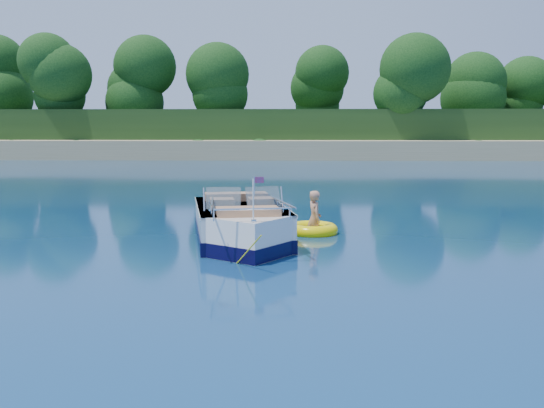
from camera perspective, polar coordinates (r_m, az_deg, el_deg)
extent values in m
plane|color=#092244|center=(12.70, -7.20, -4.46)|extent=(160.00, 160.00, 0.00)
cube|color=tan|center=(50.36, -0.45, 4.92)|extent=(170.00, 8.00, 2.00)
cube|color=black|center=(77.32, 0.34, 6.12)|extent=(170.00, 56.00, 6.00)
cylinder|color=black|center=(56.44, -19.10, 7.42)|extent=(0.44, 0.44, 3.20)
sphere|color=black|center=(56.55, -19.23, 10.50)|extent=(5.28, 5.28, 5.28)
cylinder|color=black|center=(54.32, -0.29, 8.05)|extent=(0.44, 0.44, 3.60)
sphere|color=black|center=(54.48, -0.29, 11.65)|extent=(5.94, 5.94, 5.94)
cylinder|color=black|center=(55.30, 20.99, 7.04)|extent=(0.44, 0.44, 2.60)
sphere|color=black|center=(55.37, 21.10, 9.59)|extent=(4.29, 4.29, 4.29)
cube|color=white|center=(13.86, -2.99, -2.19)|extent=(2.56, 3.93, 1.01)
cube|color=white|center=(12.18, -2.18, -3.51)|extent=(1.89, 1.89, 1.01)
cube|color=black|center=(13.89, -2.99, -2.76)|extent=(2.59, 3.97, 0.29)
cube|color=black|center=(12.20, -2.18, -4.16)|extent=(1.93, 1.93, 0.29)
cube|color=#A27456|center=(14.10, -3.12, -0.86)|extent=(1.98, 2.78, 0.10)
cube|color=white|center=(13.79, -3.01, -0.24)|extent=(2.59, 3.93, 0.06)
cube|color=black|center=(15.81, -3.72, -0.86)|extent=(0.58, 0.43, 0.87)
cube|color=#8C9EA5|center=(13.05, -4.61, 0.55)|extent=(0.76, 0.29, 0.47)
cube|color=#8C9EA5|center=(13.14, -0.84, 0.62)|extent=(0.79, 0.48, 0.47)
cube|color=#B07951|center=(13.51, -4.73, -0.29)|extent=(0.62, 0.62, 0.38)
cube|color=#B07951|center=(13.60, -1.09, -0.22)|extent=(0.62, 0.62, 0.38)
cube|color=#B07951|center=(14.74, -3.38, 0.35)|extent=(1.57, 0.79, 0.37)
cube|color=#B07951|center=(12.27, -2.29, -1.13)|extent=(1.38, 0.94, 0.33)
cylinder|color=white|center=(11.32, -1.78, 0.35)|extent=(0.03, 0.03, 0.82)
cube|color=red|center=(13.09, -1.22, 2.29)|extent=(0.21, 0.05, 0.13)
cube|color=silver|center=(11.32, -1.74, -1.59)|extent=(0.11, 0.07, 0.05)
cylinder|color=yellow|center=(11.07, -2.26, -4.38)|extent=(0.55, 0.91, 0.74)
torus|color=#FFE505|center=(14.75, 3.81, -2.45)|extent=(1.56, 1.56, 0.33)
torus|color=red|center=(14.75, 3.81, -2.39)|extent=(1.29, 1.29, 0.11)
imported|color=tan|center=(14.77, 3.97, -2.77)|extent=(0.54, 0.84, 1.52)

